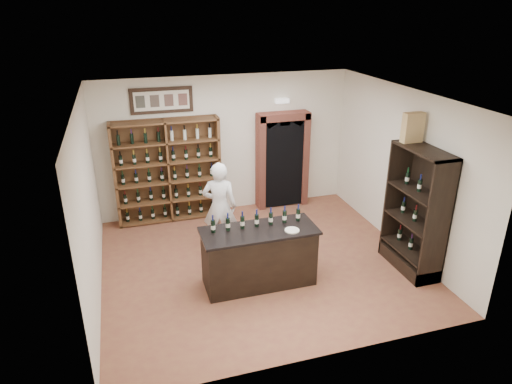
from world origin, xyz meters
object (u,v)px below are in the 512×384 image
at_px(tasting_counter, 259,257).
at_px(shopkeeper, 220,207).
at_px(side_cabinet, 415,229).
at_px(wine_shelf, 168,171).
at_px(wine_crate, 413,127).
at_px(counter_bottle_0, 213,226).

xyz_separation_m(tasting_counter, shopkeeper, (-0.35, 1.33, 0.37)).
bearing_deg(shopkeeper, side_cabinet, 170.30).
bearing_deg(side_cabinet, wine_shelf, 139.79).
height_order(wine_shelf, tasting_counter, wine_shelf).
distance_m(shopkeeper, wine_crate, 3.65).
relative_size(tasting_counter, counter_bottle_0, 6.27).
distance_m(counter_bottle_0, shopkeeper, 1.28).
relative_size(counter_bottle_0, wine_crate, 0.60).
height_order(tasting_counter, shopkeeper, shopkeeper).
height_order(tasting_counter, wine_crate, wine_crate).
xyz_separation_m(wine_shelf, counter_bottle_0, (0.38, -2.80, 0.01)).
xyz_separation_m(tasting_counter, side_cabinet, (2.72, -0.30, 0.26)).
relative_size(wine_shelf, tasting_counter, 1.17).
xyz_separation_m(counter_bottle_0, wine_crate, (3.42, -0.03, 1.34)).
height_order(counter_bottle_0, side_cabinet, side_cabinet).
bearing_deg(wine_shelf, tasting_counter, -69.44).
xyz_separation_m(tasting_counter, wine_crate, (2.70, 0.10, 1.96)).
height_order(counter_bottle_0, shopkeeper, shopkeeper).
distance_m(counter_bottle_0, wine_crate, 3.67).
relative_size(shopkeeper, wine_crate, 3.46).
distance_m(counter_bottle_0, side_cabinet, 3.49).
distance_m(side_cabinet, wine_crate, 1.74).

